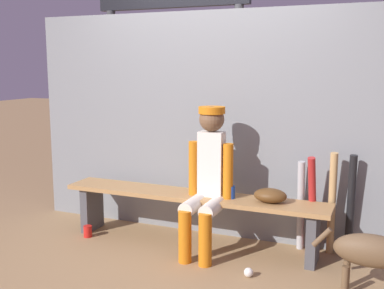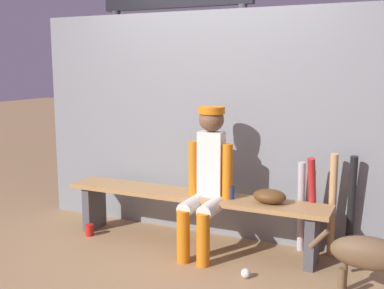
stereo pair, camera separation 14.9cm
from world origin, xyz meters
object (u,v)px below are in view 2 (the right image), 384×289
at_px(baseball, 246,273).
at_px(dog, 377,255).
at_px(player_seated, 206,175).
at_px(cup_on_ground, 89,230).
at_px(bat_aluminum_red, 313,207).
at_px(bat_aluminum_black, 351,208).
at_px(dugout_bench, 192,205).
at_px(cup_on_bench, 230,192).
at_px(baseball_glove, 270,196).
at_px(bat_wood_tan, 332,205).
at_px(bat_aluminum_silver, 301,207).

distance_m(baseball, dog, 0.98).
relative_size(player_seated, cup_on_ground, 11.64).
bearing_deg(bat_aluminum_red, bat_aluminum_black, 12.66).
distance_m(dugout_bench, cup_on_bench, 0.40).
bearing_deg(cup_on_ground, baseball_glove, 6.62).
xyz_separation_m(bat_aluminum_red, bat_wood_tan, (0.16, 0.05, 0.02)).
xyz_separation_m(bat_wood_tan, cup_on_ground, (-2.20, -0.45, -0.40)).
bearing_deg(bat_wood_tan, player_seated, -160.51).
bearing_deg(bat_aluminum_silver, cup_on_bench, -154.16).
relative_size(dugout_bench, cup_on_ground, 22.41).
xyz_separation_m(dugout_bench, player_seated, (0.19, -0.11, 0.32)).
relative_size(bat_aluminum_black, baseball, 12.13).
relative_size(baseball, cup_on_ground, 0.67).
bearing_deg(bat_aluminum_black, player_seated, -162.03).
relative_size(baseball_glove, bat_wood_tan, 0.31).
bearing_deg(bat_aluminum_silver, baseball_glove, -128.72).
relative_size(player_seated, baseball_glove, 4.57).
distance_m(player_seated, bat_aluminum_black, 1.24).
bearing_deg(player_seated, bat_aluminum_black, 17.97).
xyz_separation_m(bat_wood_tan, cup_on_bench, (-0.83, -0.26, 0.08)).
bearing_deg(bat_wood_tan, baseball, -127.22).
height_order(dugout_bench, bat_aluminum_red, bat_aluminum_red).
distance_m(baseball_glove, bat_aluminum_red, 0.39).
bearing_deg(bat_aluminum_red, dugout_bench, -169.14).
xyz_separation_m(baseball_glove, bat_aluminum_silver, (0.21, 0.27, -0.14)).
bearing_deg(cup_on_ground, dog, -4.70).
distance_m(bat_aluminum_black, cup_on_bench, 1.02).
bearing_deg(baseball, bat_aluminum_red, 59.96).
relative_size(bat_wood_tan, dog, 1.08).
relative_size(player_seated, dog, 1.52).
distance_m(baseball, cup_on_bench, 0.73).
height_order(player_seated, bat_aluminum_black, player_seated).
relative_size(bat_aluminum_red, cup_on_bench, 8.04).
bearing_deg(cup_on_ground, bat_aluminum_red, 11.05).
bearing_deg(dugout_bench, cup_on_ground, -168.74).
distance_m(baseball_glove, bat_wood_tan, 0.55).
xyz_separation_m(bat_wood_tan, bat_aluminum_black, (0.15, 0.02, -0.01)).
bearing_deg(bat_aluminum_red, baseball, -120.04).
xyz_separation_m(baseball, cup_on_ground, (-1.67, 0.25, 0.02)).
distance_m(bat_aluminum_silver, bat_aluminum_red, 0.13).
height_order(baseball, dog, dog).
bearing_deg(bat_wood_tan, bat_aluminum_black, 7.17).
bearing_deg(dog, baseball, -177.87).
distance_m(baseball_glove, bat_aluminum_black, 0.69).
distance_m(bat_aluminum_black, cup_on_ground, 2.43).
height_order(bat_aluminum_silver, cup_on_ground, bat_aluminum_silver).
height_order(bat_aluminum_red, dog, bat_aluminum_red).
relative_size(bat_aluminum_red, dog, 1.05).
relative_size(bat_aluminum_silver, cup_on_ground, 7.33).
height_order(player_seated, dog, player_seated).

